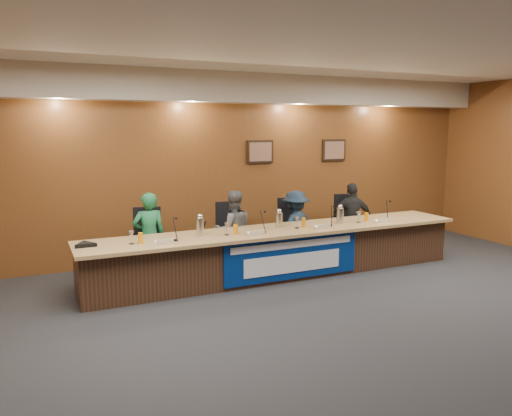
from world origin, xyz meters
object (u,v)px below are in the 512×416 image
Objects in this scene: carafe_mid at (279,220)px; speakerphone at (85,245)px; panelist_c at (295,227)px; office_chair_a at (148,248)px; office_chair_c at (292,233)px; office_chair_d at (349,228)px; banner at (293,258)px; dais_body at (280,253)px; panelist_a at (149,237)px; office_chair_b at (231,240)px; panelist_d at (352,219)px; panelist_b at (233,231)px; carafe_left at (200,227)px; carafe_right at (340,216)px.

carafe_mid reaches higher than speakerphone.
panelist_c is 2.57× the size of office_chair_a.
office_chair_c and office_chair_d have the same top height.
banner is 2.09m from office_chair_d.
dais_body is at bearing -7.99° from office_chair_a.
panelist_a is 2.79× the size of office_chair_b.
panelist_d is at bearing -175.44° from panelist_a.
carafe_mid is (-1.77, -0.65, 0.39)m from office_chair_d.
office_chair_d is at bearing -169.97° from panelist_b.
office_chair_a and office_chair_c have the same top height.
panelist_c is at bearing 6.55° from office_chair_b.
office_chair_a is (-2.50, 0.10, -0.14)m from panelist_c.
office_chair_c is (2.50, 0.10, -0.19)m from panelist_a.
carafe_right is at bearing -0.94° from carafe_left.
panelist_d is 2.73× the size of office_chair_d.
office_chair_d is (1.77, 0.69, 0.13)m from dais_body.
panelist_b reaches higher than office_chair_d.
panelist_b is 2.31m from panelist_d.
panelist_c is 2.57× the size of office_chair_c.
panelist_a is 1.03× the size of panelist_b.
panelist_d reaches higher than carafe_left.
carafe_left is at bearing 3.79° from panelist_c.
dais_body is at bearing -117.89° from office_chair_c.
carafe_left is 1.10× the size of carafe_mid.
panelist_c reaches higher than carafe_mid.
panelist_b is 2.70× the size of office_chair_a.
dais_body is 24.01× the size of carafe_right.
dais_body is 2.73× the size of banner.
panelist_a is at bearing 167.72° from carafe_right.
office_chair_a is at bearing 130.15° from carafe_left.
carafe_mid is (-0.60, -0.65, 0.39)m from office_chair_c.
office_chair_c is 1.00× the size of office_chair_d.
panelist_d is at bearing 9.06° from office_chair_b.
dais_body is 4.86× the size of panelist_c.
carafe_right is 0.78× the size of speakerphone.
carafe_left is at bearing -146.37° from office_chair_c.
office_chair_b is at bearing 42.94° from carafe_left.
carafe_left is 1.57m from speakerphone.
dais_body is 1.41m from carafe_left.
carafe_right is at bearing -13.34° from office_chair_b.
panelist_d is 1.87m from carafe_mid.
carafe_right is (1.06, 0.36, 0.49)m from banner.
panelist_a is 3.67m from panelist_d.
office_chair_a is 1.00× the size of office_chair_d.
panelist_d is (2.31, 0.00, 0.01)m from panelist_b.
panelist_a reaches higher than office_chair_a.
carafe_left is at bearing -0.62° from speakerphone.
office_chair_c is at bearing 11.53° from office_chair_b.
carafe_right is (-0.71, -0.74, 0.39)m from office_chair_d.
office_chair_b is at bearing -18.83° from panelist_c.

